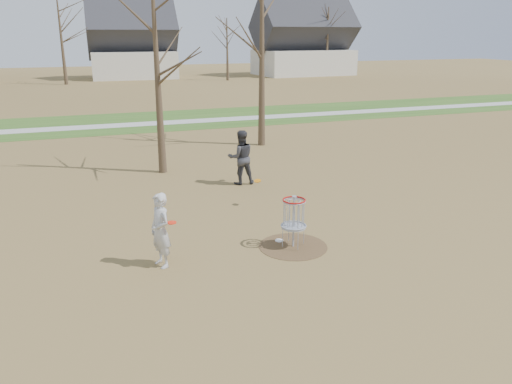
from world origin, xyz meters
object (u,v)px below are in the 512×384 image
disc_grounded (279,240)px  player_throwing (241,157)px  disc_golf_basket (294,214)px  player_standing (160,230)px

disc_grounded → player_throwing: bearing=82.9°
disc_grounded → disc_golf_basket: 1.02m
player_throwing → player_standing: bearing=60.0°
disc_grounded → disc_golf_basket: bearing=-64.5°
player_throwing → disc_golf_basket: player_throwing is taller
player_throwing → disc_grounded: player_throwing is taller
disc_golf_basket → disc_grounded: bearing=115.5°
player_standing → player_throwing: size_ratio=0.91×
player_standing → disc_grounded: (3.20, 0.43, -0.89)m
player_throwing → disc_golf_basket: bearing=88.8°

